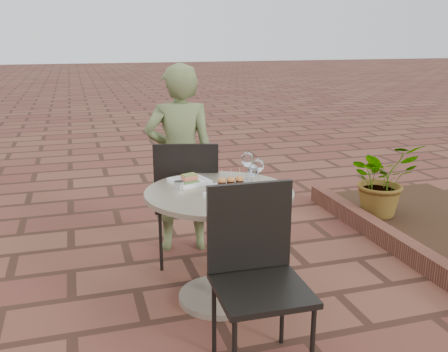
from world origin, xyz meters
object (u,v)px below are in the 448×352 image
object	(u,v)px
chair_far	(187,193)
chair_near	(256,262)
cafe_table	(219,229)
plate_tuna	(234,195)
plate_sliders	(231,186)
plate_salmon	(190,181)
diner	(180,159)

from	to	relation	value
chair_far	chair_near	distance (m)	1.20
cafe_table	plate_tuna	world-z (taller)	plate_tuna
chair_far	plate_sliders	xyz separation A→B (m)	(0.14, -0.59, 0.21)
plate_salmon	plate_tuna	xyz separation A→B (m)	(0.18, -0.36, -0.00)
cafe_table	diner	bearing A→B (deg)	93.64
cafe_table	chair_near	xyz separation A→B (m)	(0.00, -0.64, 0.07)
diner	plate_salmon	bearing A→B (deg)	91.61
plate_sliders	plate_tuna	world-z (taller)	plate_sliders
diner	plate_tuna	world-z (taller)	diner
plate_salmon	chair_near	bearing A→B (deg)	-80.80
diner	plate_salmon	distance (m)	0.67
chair_far	plate_salmon	distance (m)	0.41
chair_far	plate_sliders	distance (m)	0.64
cafe_table	plate_sliders	size ratio (longest dim) A/B	4.20
plate_salmon	plate_sliders	xyz separation A→B (m)	(0.20, -0.23, 0.01)
diner	plate_tuna	xyz separation A→B (m)	(0.10, -1.02, 0.02)
plate_salmon	chair_far	bearing A→B (deg)	80.51
chair_near	plate_tuna	xyz separation A→B (m)	(0.04, 0.49, 0.20)
cafe_table	plate_sliders	bearing A→B (deg)	-20.63
plate_tuna	plate_salmon	bearing A→B (deg)	116.59
diner	cafe_table	bearing A→B (deg)	102.05
chair_far	chair_near	bearing A→B (deg)	108.10
diner	plate_sliders	world-z (taller)	diner
chair_far	chair_near	size ratio (longest dim) A/B	1.00
cafe_table	plate_tuna	size ratio (longest dim) A/B	2.63
chair_near	diner	distance (m)	1.52
plate_sliders	plate_tuna	xyz separation A→B (m)	(-0.02, -0.12, -0.01)
plate_salmon	cafe_table	bearing A→B (deg)	-57.05
chair_far	plate_tuna	size ratio (longest dim) A/B	2.72
cafe_table	plate_sliders	xyz separation A→B (m)	(0.07, -0.02, 0.28)
plate_salmon	plate_tuna	distance (m)	0.40
chair_near	plate_sliders	bearing A→B (deg)	85.83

